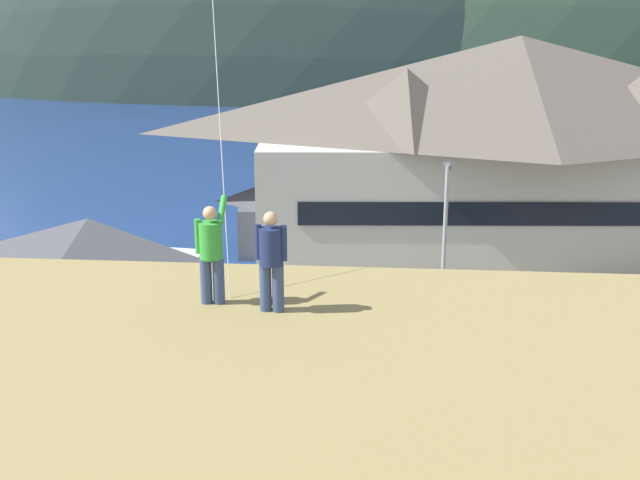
{
  "coord_description": "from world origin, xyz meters",
  "views": [
    {
      "loc": [
        1.64,
        -19.65,
        12.29
      ],
      "look_at": [
        -0.79,
        9.0,
        4.06
      ],
      "focal_mm": 44.84,
      "sensor_mm": 36.0,
      "label": 1
    }
  ],
  "objects_px": {
    "moored_boat_outer_mooring": "(402,190)",
    "parking_light_pole": "(445,235)",
    "person_kite_flyer": "(211,251)",
    "parked_car_front_row_end": "(515,354)",
    "moored_boat_wharfside": "(306,172)",
    "moored_boat_inner_slip": "(303,185)",
    "parked_car_front_row_red": "(27,431)",
    "parked_car_back_row_left": "(427,452)",
    "harbor_lodge": "(515,141)",
    "person_companion": "(271,258)",
    "storage_shed_near_lot": "(93,282)",
    "wharf_dock": "(350,188)",
    "storage_shed_waterside": "(293,210)"
  },
  "relations": [
    {
      "from": "parked_car_front_row_red",
      "to": "person_kite_flyer",
      "type": "xyz_separation_m",
      "value": [
        6.82,
        -6.17,
        7.27
      ]
    },
    {
      "from": "person_companion",
      "to": "wharf_dock",
      "type": "bearing_deg",
      "value": 90.91
    },
    {
      "from": "moored_boat_outer_mooring",
      "to": "moored_boat_inner_slip",
      "type": "relative_size",
      "value": 1.37
    },
    {
      "from": "wharf_dock",
      "to": "moored_boat_wharfside",
      "type": "xyz_separation_m",
      "value": [
        -3.47,
        3.77,
        0.37
      ]
    },
    {
      "from": "harbor_lodge",
      "to": "parking_light_pole",
      "type": "bearing_deg",
      "value": -110.75
    },
    {
      "from": "moored_boat_inner_slip",
      "to": "person_companion",
      "type": "bearing_deg",
      "value": -84.61
    },
    {
      "from": "wharf_dock",
      "to": "moored_boat_outer_mooring",
      "type": "distance_m",
      "value": 4.09
    },
    {
      "from": "storage_shed_near_lot",
      "to": "storage_shed_waterside",
      "type": "xyz_separation_m",
      "value": [
        5.88,
        13.53,
        -0.46
      ]
    },
    {
      "from": "person_companion",
      "to": "storage_shed_waterside",
      "type": "bearing_deg",
      "value": 96.12
    },
    {
      "from": "parked_car_back_row_left",
      "to": "storage_shed_near_lot",
      "type": "bearing_deg",
      "value": 145.46
    },
    {
      "from": "storage_shed_near_lot",
      "to": "person_kite_flyer",
      "type": "relative_size",
      "value": 4.59
    },
    {
      "from": "parking_light_pole",
      "to": "person_kite_flyer",
      "type": "height_order",
      "value": "person_kite_flyer"
    },
    {
      "from": "parked_car_front_row_red",
      "to": "parked_car_back_row_left",
      "type": "relative_size",
      "value": 0.99
    },
    {
      "from": "parked_car_front_row_end",
      "to": "person_companion",
      "type": "height_order",
      "value": "person_companion"
    },
    {
      "from": "storage_shed_waterside",
      "to": "parked_car_front_row_end",
      "type": "xyz_separation_m",
      "value": [
        9.42,
        -15.26,
        -1.11
      ]
    },
    {
      "from": "parked_car_front_row_end",
      "to": "moored_boat_wharfside",
      "type": "bearing_deg",
      "value": 107.6
    },
    {
      "from": "harbor_lodge",
      "to": "moored_boat_wharfside",
      "type": "bearing_deg",
      "value": 125.77
    },
    {
      "from": "wharf_dock",
      "to": "moored_boat_wharfside",
      "type": "height_order",
      "value": "moored_boat_wharfside"
    },
    {
      "from": "moored_boat_inner_slip",
      "to": "parked_car_front_row_end",
      "type": "relative_size",
      "value": 1.35
    },
    {
      "from": "person_kite_flyer",
      "to": "person_companion",
      "type": "relative_size",
      "value": 1.07
    },
    {
      "from": "moored_boat_inner_slip",
      "to": "parked_car_back_row_left",
      "type": "height_order",
      "value": "moored_boat_inner_slip"
    },
    {
      "from": "person_kite_flyer",
      "to": "person_companion",
      "type": "distance_m",
      "value": 1.12
    },
    {
      "from": "harbor_lodge",
      "to": "person_companion",
      "type": "distance_m",
      "value": 29.99
    },
    {
      "from": "storage_shed_near_lot",
      "to": "parked_car_front_row_red",
      "type": "bearing_deg",
      "value": -83.03
    },
    {
      "from": "parked_car_front_row_end",
      "to": "person_kite_flyer",
      "type": "distance_m",
      "value": 16.35
    },
    {
      "from": "parked_car_front_row_end",
      "to": "parked_car_front_row_red",
      "type": "bearing_deg",
      "value": -155.84
    },
    {
      "from": "parked_car_back_row_left",
      "to": "person_companion",
      "type": "xyz_separation_m",
      "value": [
        -3.14,
        -6.32,
        7.25
      ]
    },
    {
      "from": "harbor_lodge",
      "to": "parked_car_back_row_left",
      "type": "distance_m",
      "value": 23.5
    },
    {
      "from": "harbor_lodge",
      "to": "moored_boat_outer_mooring",
      "type": "xyz_separation_m",
      "value": [
        -5.47,
        11.79,
        -5.23
      ]
    },
    {
      "from": "storage_shed_near_lot",
      "to": "moored_boat_inner_slip",
      "type": "xyz_separation_m",
      "value": [
        5.0,
        26.74,
        -1.91
      ]
    },
    {
      "from": "moored_boat_wharfside",
      "to": "person_kite_flyer",
      "type": "relative_size",
      "value": 3.83
    },
    {
      "from": "moored_boat_outer_mooring",
      "to": "parking_light_pole",
      "type": "bearing_deg",
      "value": -86.87
    },
    {
      "from": "moored_boat_outer_mooring",
      "to": "parked_car_back_row_left",
      "type": "height_order",
      "value": "moored_boat_outer_mooring"
    },
    {
      "from": "moored_boat_wharfside",
      "to": "parking_light_pole",
      "type": "height_order",
      "value": "parking_light_pole"
    },
    {
      "from": "harbor_lodge",
      "to": "moored_boat_inner_slip",
      "type": "relative_size",
      "value": 4.84
    },
    {
      "from": "moored_boat_wharfside",
      "to": "moored_boat_outer_mooring",
      "type": "bearing_deg",
      "value": -38.49
    },
    {
      "from": "person_kite_flyer",
      "to": "parked_car_front_row_end",
      "type": "bearing_deg",
      "value": 59.24
    },
    {
      "from": "moored_boat_outer_mooring",
      "to": "parked_car_front_row_red",
      "type": "bearing_deg",
      "value": -107.69
    },
    {
      "from": "storage_shed_waterside",
      "to": "person_companion",
      "type": "height_order",
      "value": "person_companion"
    },
    {
      "from": "parked_car_back_row_left",
      "to": "person_companion",
      "type": "relative_size",
      "value": 2.48
    },
    {
      "from": "harbor_lodge",
      "to": "storage_shed_waterside",
      "type": "relative_size",
      "value": 4.56
    },
    {
      "from": "harbor_lodge",
      "to": "moored_boat_wharfside",
      "type": "height_order",
      "value": "harbor_lodge"
    },
    {
      "from": "harbor_lodge",
      "to": "moored_boat_outer_mooring",
      "type": "relative_size",
      "value": 3.53
    },
    {
      "from": "moored_boat_wharfside",
      "to": "moored_boat_inner_slip",
      "type": "relative_size",
      "value": 1.22
    },
    {
      "from": "person_kite_flyer",
      "to": "moored_boat_inner_slip",
      "type": "bearing_deg",
      "value": 93.93
    },
    {
      "from": "harbor_lodge",
      "to": "moored_boat_outer_mooring",
      "type": "bearing_deg",
      "value": 114.88
    },
    {
      "from": "storage_shed_near_lot",
      "to": "wharf_dock",
      "type": "xyz_separation_m",
      "value": [
        8.22,
        27.74,
        -2.28
      ]
    },
    {
      "from": "person_kite_flyer",
      "to": "parked_car_back_row_left",
      "type": "bearing_deg",
      "value": 54.94
    },
    {
      "from": "parked_car_back_row_left",
      "to": "moored_boat_wharfside",
      "type": "bearing_deg",
      "value": 100.37
    },
    {
      "from": "moored_boat_wharfside",
      "to": "parked_car_front_row_red",
      "type": "bearing_deg",
      "value": -95.42
    }
  ]
}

